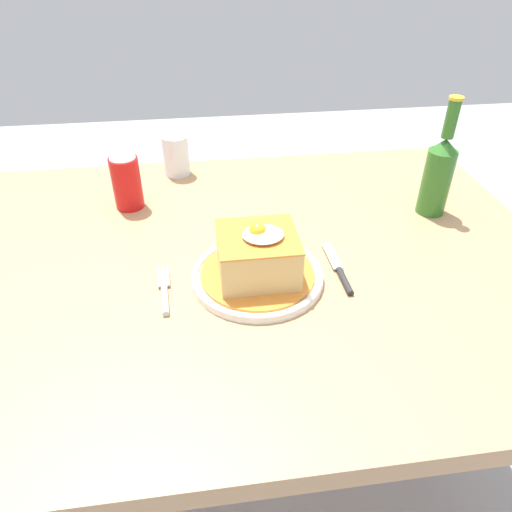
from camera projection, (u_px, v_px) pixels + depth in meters
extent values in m
plane|color=#99999E|center=(229.00, 463.00, 1.39)|extent=(6.00, 6.00, 0.00)
cube|color=#A87F56|center=(217.00, 265.00, 0.97)|extent=(1.40, 0.95, 0.04)
cylinder|color=#A87F56|center=(10.00, 303.00, 1.43)|extent=(0.07, 0.07, 0.70)
cylinder|color=#A87F56|center=(400.00, 269.00, 1.57)|extent=(0.07, 0.07, 0.70)
cylinder|color=white|center=(257.00, 277.00, 0.89)|extent=(0.25, 0.25, 0.01)
torus|color=white|center=(257.00, 274.00, 0.89)|extent=(0.25, 0.25, 0.01)
cylinder|color=orange|center=(257.00, 274.00, 0.89)|extent=(0.22, 0.22, 0.01)
cube|color=#DBB770|center=(257.00, 255.00, 0.87)|extent=(0.14, 0.13, 0.08)
cube|color=orange|center=(258.00, 236.00, 0.84)|extent=(0.14, 0.14, 0.00)
ellipsoid|color=white|center=(263.00, 234.00, 0.83)|extent=(0.07, 0.07, 0.01)
sphere|color=yellow|center=(258.00, 231.00, 0.83)|extent=(0.03, 0.03, 0.03)
cylinder|color=silver|center=(165.00, 300.00, 0.84)|extent=(0.02, 0.08, 0.01)
cube|color=silver|center=(163.00, 278.00, 0.89)|extent=(0.02, 0.05, 0.00)
cylinder|color=silver|center=(167.00, 270.00, 0.91)|extent=(0.00, 0.03, 0.00)
cylinder|color=silver|center=(163.00, 270.00, 0.91)|extent=(0.00, 0.03, 0.00)
cylinder|color=silver|center=(159.00, 271.00, 0.91)|extent=(0.00, 0.03, 0.00)
cylinder|color=#262628|center=(345.00, 281.00, 0.88)|extent=(0.01, 0.08, 0.01)
cube|color=silver|center=(332.00, 256.00, 0.95)|extent=(0.02, 0.09, 0.00)
cylinder|color=red|center=(127.00, 183.00, 1.09)|extent=(0.07, 0.07, 0.12)
cylinder|color=silver|center=(122.00, 158.00, 1.06)|extent=(0.06, 0.06, 0.00)
cylinder|color=#2D6B23|center=(436.00, 182.00, 1.06)|extent=(0.06, 0.06, 0.15)
cone|color=#2D6B23|center=(445.00, 146.00, 1.01)|extent=(0.06, 0.06, 0.03)
cylinder|color=#2D6B23|center=(451.00, 119.00, 0.98)|extent=(0.03, 0.03, 0.08)
cylinder|color=gold|center=(457.00, 98.00, 0.95)|extent=(0.03, 0.03, 0.01)
cylinder|color=silver|center=(177.00, 164.00, 1.25)|extent=(0.06, 0.06, 0.06)
cylinder|color=silver|center=(176.00, 155.00, 1.24)|extent=(0.07, 0.07, 0.10)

